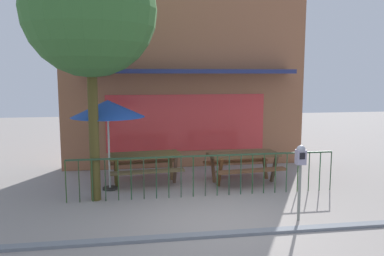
% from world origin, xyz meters
% --- Properties ---
extents(ground, '(40.00, 40.00, 0.00)m').
position_xyz_m(ground, '(0.00, 0.00, 0.00)').
color(ground, gray).
extents(pub_storefront, '(7.36, 1.24, 5.30)m').
position_xyz_m(pub_storefront, '(0.00, 4.81, 2.64)').
color(pub_storefront, brown).
rests_on(pub_storefront, ground).
extents(patio_fence_front, '(6.21, 0.04, 0.97)m').
position_xyz_m(patio_fence_front, '(0.00, 1.62, 0.66)').
color(patio_fence_front, '#26432B').
rests_on(patio_fence_front, ground).
extents(picnic_table_left, '(1.91, 1.52, 0.79)m').
position_xyz_m(picnic_table_left, '(-1.33, 2.93, 0.61)').
color(picnic_table_left, brown).
rests_on(picnic_table_left, ground).
extents(picnic_table_right, '(1.93, 1.53, 0.79)m').
position_xyz_m(picnic_table_right, '(1.20, 2.63, 0.61)').
color(picnic_table_right, brown).
rests_on(picnic_table_right, ground).
extents(patio_umbrella, '(1.75, 1.75, 2.19)m').
position_xyz_m(patio_umbrella, '(-2.20, 2.51, 1.97)').
color(patio_umbrella, '#272823').
rests_on(patio_umbrella, ground).
extents(parking_meter_near, '(0.18, 0.17, 1.47)m').
position_xyz_m(parking_meter_near, '(1.49, -0.14, 1.13)').
color(parking_meter_near, gray).
rests_on(parking_meter_near, ground).
extents(street_tree, '(2.83, 2.83, 5.55)m').
position_xyz_m(street_tree, '(-2.47, 1.74, 4.12)').
color(street_tree, '#4B421C').
rests_on(street_tree, ground).
extents(curb_edge, '(10.30, 0.20, 0.11)m').
position_xyz_m(curb_edge, '(0.00, -0.63, 0.00)').
color(curb_edge, slate).
rests_on(curb_edge, ground).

